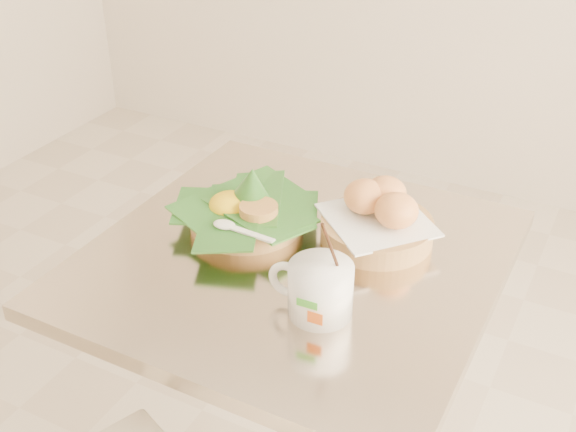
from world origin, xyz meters
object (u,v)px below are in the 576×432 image
at_px(rice_basket, 246,208).
at_px(coffee_mug, 319,288).
at_px(cafe_table, 294,348).
at_px(bread_basket, 379,218).

xyz_separation_m(rice_basket, coffee_mug, (0.23, -0.17, 0.01)).
relative_size(cafe_table, rice_basket, 2.80).
xyz_separation_m(cafe_table, bread_basket, (0.11, 0.12, 0.26)).
bearing_deg(rice_basket, cafe_table, -20.24).
bearing_deg(bread_basket, coffee_mug, -90.93).
distance_m(rice_basket, bread_basket, 0.25).
bearing_deg(cafe_table, rice_basket, 159.76).
height_order(rice_basket, coffee_mug, coffee_mug).
xyz_separation_m(rice_basket, bread_basket, (0.24, 0.07, 0.01)).
bearing_deg(bread_basket, rice_basket, -163.27).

